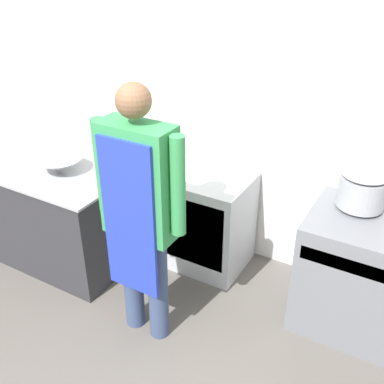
{
  "coord_description": "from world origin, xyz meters",
  "views": [
    {
      "loc": [
        1.36,
        -1.28,
        2.48
      ],
      "look_at": [
        0.02,
        1.05,
        1.01
      ],
      "focal_mm": 42.0,
      "sensor_mm": 36.0,
      "label": 1
    }
  ],
  "objects": [
    {
      "name": "wall_back",
      "position": [
        0.0,
        1.93,
        1.35
      ],
      "size": [
        8.0,
        0.05,
        2.7
      ],
      "color": "white",
      "rests_on": "ground_plane"
    },
    {
      "name": "prep_counter",
      "position": [
        -1.22,
        1.0,
        0.44
      ],
      "size": [
        1.13,
        0.74,
        0.87
      ],
      "color": "#2D2D33",
      "rests_on": "ground_plane"
    },
    {
      "name": "stove",
      "position": [
        1.26,
        1.5,
        0.44
      ],
      "size": [
        1.04,
        0.71,
        0.9
      ],
      "color": "slate",
      "rests_on": "ground_plane"
    },
    {
      "name": "mixing_bowl",
      "position": [
        -1.2,
        1.03,
        0.93
      ],
      "size": [
        0.38,
        0.38,
        0.12
      ],
      "color": "#9EA0A8",
      "rests_on": "prep_counter"
    },
    {
      "name": "fridge_unit",
      "position": [
        -0.15,
        1.59,
        0.42
      ],
      "size": [
        0.71,
        0.57,
        0.83
      ],
      "color": "silver",
      "rests_on": "ground_plane"
    },
    {
      "name": "stock_pot",
      "position": [
        1.03,
        1.63,
        1.04
      ],
      "size": [
        0.32,
        0.32,
        0.27
      ],
      "color": "#9EA0A8",
      "rests_on": "stove"
    },
    {
      "name": "person_cook",
      "position": [
        -0.14,
        0.66,
        1.05
      ],
      "size": [
        0.66,
        0.24,
        1.83
      ],
      "color": "#38476B",
      "rests_on": "ground_plane"
    }
  ]
}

